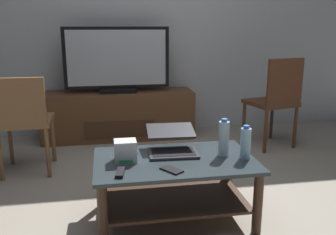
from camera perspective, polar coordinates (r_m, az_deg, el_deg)
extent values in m
plane|color=#9E9384|center=(2.63, 2.24, -14.46)|extent=(7.68, 7.68, 0.00)
cube|color=silver|center=(4.43, -3.62, 15.99)|extent=(6.40, 0.12, 2.80)
cube|color=#2D383D|center=(2.37, 1.06, -6.78)|extent=(1.03, 0.63, 0.02)
cube|color=#472D1E|center=(2.48, 1.04, -12.51)|extent=(0.91, 0.56, 0.02)
cylinder|color=#472D1E|center=(2.18, -10.18, -15.19)|extent=(0.06, 0.06, 0.40)
cylinder|color=#472D1E|center=(2.36, 13.91, -13.04)|extent=(0.06, 0.06, 0.40)
cylinder|color=#472D1E|center=(2.66, -10.19, -9.54)|extent=(0.06, 0.06, 0.40)
cylinder|color=#472D1E|center=(2.81, 9.52, -8.21)|extent=(0.06, 0.06, 0.40)
cube|color=brown|center=(4.20, -7.74, 0.40)|extent=(1.70, 0.45, 0.54)
cube|color=#432A18|center=(4.01, -7.55, -1.86)|extent=(0.76, 0.01, 0.19)
cube|color=black|center=(4.12, -7.86, 4.29)|extent=(0.40, 0.20, 0.05)
cube|color=black|center=(4.07, -8.04, 9.26)|extent=(1.15, 0.04, 0.67)
cube|color=#B2B7C1|center=(4.05, -8.03, 9.24)|extent=(1.07, 0.01, 0.60)
cube|color=#59331E|center=(4.00, 15.78, 2.23)|extent=(0.53, 0.53, 0.04)
cube|color=#59331E|center=(3.80, 17.90, 5.19)|extent=(0.42, 0.13, 0.48)
cylinder|color=#59331E|center=(4.31, 15.96, -0.26)|extent=(0.04, 0.04, 0.45)
cylinder|color=#59331E|center=(4.09, 11.81, -0.79)|extent=(0.04, 0.04, 0.45)
cylinder|color=#59331E|center=(4.04, 19.33, -1.50)|extent=(0.04, 0.04, 0.45)
cylinder|color=#59331E|center=(3.80, 15.07, -2.16)|extent=(0.04, 0.04, 0.45)
cube|color=brown|center=(3.39, -21.44, -0.52)|extent=(0.45, 0.45, 0.04)
cube|color=brown|center=(3.16, -22.41, 2.14)|extent=(0.42, 0.04, 0.41)
cylinder|color=brown|center=(3.61, -17.60, -3.30)|extent=(0.04, 0.04, 0.44)
cylinder|color=brown|center=(3.67, -23.50, -3.51)|extent=(0.04, 0.04, 0.44)
cylinder|color=brown|center=(3.25, -18.35, -5.29)|extent=(0.04, 0.04, 0.44)
cylinder|color=brown|center=(3.32, -24.88, -5.48)|extent=(0.04, 0.04, 0.44)
cube|color=#333338|center=(2.44, 0.81, -5.64)|extent=(0.34, 0.24, 0.02)
cube|color=black|center=(2.44, 0.82, -5.42)|extent=(0.30, 0.19, 0.00)
cube|color=#333338|center=(2.53, 0.41, -2.05)|extent=(0.34, 0.24, 0.05)
cube|color=silver|center=(2.53, 0.42, -2.09)|extent=(0.30, 0.21, 0.04)
cube|color=silver|center=(2.32, -6.71, -5.23)|extent=(0.14, 0.12, 0.14)
cube|color=#19D84C|center=(2.28, -6.59, -6.80)|extent=(0.08, 0.00, 0.01)
cylinder|color=#99C6E5|center=(2.39, 12.07, -4.04)|extent=(0.07, 0.07, 0.20)
cylinder|color=blue|center=(2.36, 12.21, -1.46)|extent=(0.04, 0.04, 0.02)
cylinder|color=silver|center=(2.41, 8.75, -3.34)|extent=(0.07, 0.07, 0.23)
cylinder|color=blue|center=(2.38, 8.86, -0.43)|extent=(0.04, 0.04, 0.02)
cube|color=black|center=(2.18, 0.58, -8.22)|extent=(0.14, 0.15, 0.01)
cube|color=#99999E|center=(2.52, -6.01, -5.06)|extent=(0.10, 0.16, 0.02)
cube|color=black|center=(2.16, -7.47, -8.44)|extent=(0.07, 0.16, 0.02)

